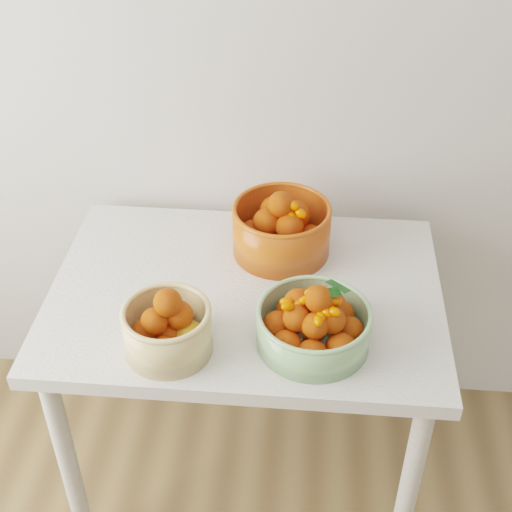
% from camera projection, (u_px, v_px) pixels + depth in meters
% --- Properties ---
extents(table, '(1.00, 0.70, 0.75)m').
position_uv_depth(table, '(246.00, 317.00, 1.88)').
color(table, silver).
rests_on(table, ground).
extents(bowl_cream, '(0.23, 0.23, 0.18)m').
position_uv_depth(bowl_cream, '(168.00, 328.00, 1.61)').
color(bowl_cream, '#D6B578').
rests_on(bowl_cream, table).
extents(bowl_green, '(0.28, 0.28, 0.17)m').
position_uv_depth(bowl_green, '(314.00, 324.00, 1.63)').
color(bowl_green, '#8BB67E').
rests_on(bowl_green, table).
extents(bowl_orange, '(0.31, 0.31, 0.19)m').
position_uv_depth(bowl_orange, '(282.00, 228.00, 1.91)').
color(bowl_orange, '#C54012').
rests_on(bowl_orange, table).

